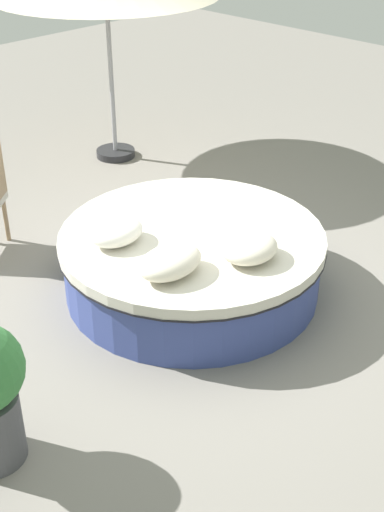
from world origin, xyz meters
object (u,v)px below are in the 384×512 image
throw_pillow_0 (116,232)px  throw_pillow_2 (249,248)px  round_bed (192,261)px  throw_pillow_1 (170,262)px

throw_pillow_0 → throw_pillow_2: bearing=120.5°
round_bed → throw_pillow_2: (-0.01, 0.56, 0.34)m
round_bed → throw_pillow_1: (0.53, 0.30, 0.35)m
round_bed → throw_pillow_1: size_ratio=4.10×
round_bed → throw_pillow_0: (0.50, -0.31, 0.34)m
throw_pillow_1 → throw_pillow_2: size_ratio=1.13×
throw_pillow_1 → throw_pillow_2: bearing=154.5°
throw_pillow_1 → throw_pillow_2: throw_pillow_1 is taller
throw_pillow_0 → round_bed: bearing=148.3°
round_bed → throw_pillow_0: bearing=-31.7°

